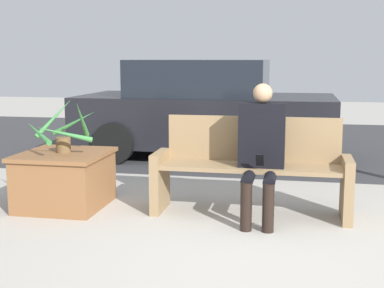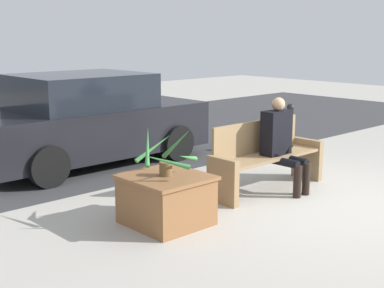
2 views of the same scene
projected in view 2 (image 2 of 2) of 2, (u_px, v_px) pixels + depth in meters
name	position (u px, v px, depth m)	size (l,w,h in m)	color
ground_plane	(330.00, 203.00, 6.79)	(30.00, 30.00, 0.00)	#ADA89E
road_surface	(94.00, 141.00, 10.71)	(20.00, 6.00, 0.01)	#38383A
bench	(265.00, 157.00, 7.31)	(1.89, 0.49, 0.94)	#8C704C
person_seated	(281.00, 140.00, 7.20)	(0.43, 0.61, 1.28)	black
planter_box	(166.00, 198.00, 6.00)	(0.85, 0.89, 0.56)	brown
potted_plant	(166.00, 156.00, 5.90)	(0.76, 0.70, 0.54)	brown
parked_car	(85.00, 120.00, 8.76)	(3.85, 1.98, 1.48)	black
bollard_post	(290.00, 127.00, 9.64)	(0.14, 0.14, 0.88)	black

